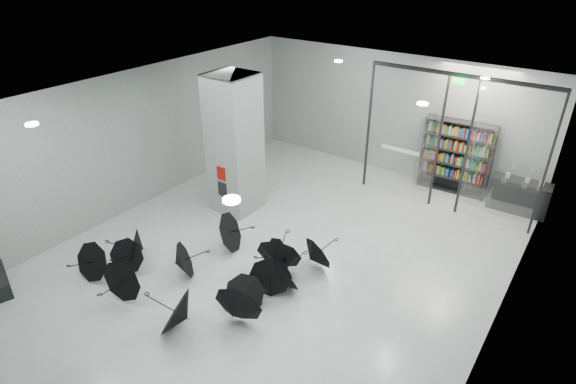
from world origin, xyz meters
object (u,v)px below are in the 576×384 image
Objects in this scene: column at (235,145)px; bookshelf at (455,157)px; shop_counter at (519,196)px; umbrella_cluster at (215,274)px.

column reaches higher than bookshelf.
bookshelf is at bearing 174.15° from shop_counter.
column is 1.73× the size of bookshelf.
umbrella_cluster is (-2.86, -7.78, -0.85)m from bookshelf.
shop_counter is (6.84, 4.62, -1.52)m from column.
bookshelf is (4.82, 4.75, -0.84)m from column.
bookshelf is at bearing 69.79° from umbrella_cluster.
column is 0.77× the size of umbrella_cluster.
shop_counter is at bearing -6.76° from bookshelf.
shop_counter is (2.01, -0.13, -0.68)m from bookshelf.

